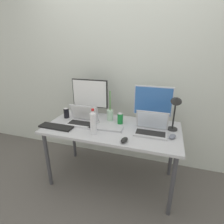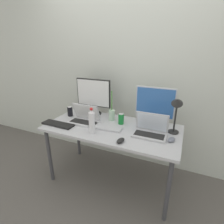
{
  "view_description": "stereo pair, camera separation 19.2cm",
  "coord_description": "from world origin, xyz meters",
  "views": [
    {
      "loc": [
        0.54,
        -1.71,
        1.6
      ],
      "look_at": [
        0.0,
        0.0,
        0.92
      ],
      "focal_mm": 28.0,
      "sensor_mm": 36.0,
      "label": 1
    },
    {
      "loc": [
        0.72,
        -1.64,
        1.6
      ],
      "look_at": [
        0.0,
        0.0,
        0.92
      ],
      "focal_mm": 28.0,
      "sensor_mm": 36.0,
      "label": 2
    }
  ],
  "objects": [
    {
      "name": "ground_plane",
      "position": [
        0.0,
        0.0,
        0.0
      ],
      "size": [
        16.0,
        16.0,
        0.0
      ],
      "primitive_type": "plane",
      "color": "#5B5651"
    },
    {
      "name": "wall_back",
      "position": [
        0.0,
        0.59,
        1.3
      ],
      "size": [
        7.0,
        0.08,
        2.6
      ],
      "primitive_type": "cube",
      "color": "silver",
      "rests_on": "ground"
    },
    {
      "name": "work_desk",
      "position": [
        0.0,
        0.0,
        0.67
      ],
      "size": [
        1.51,
        0.73,
        0.74
      ],
      "color": "#424247",
      "rests_on": "ground"
    },
    {
      "name": "monitor_left",
      "position": [
        -0.39,
        0.28,
        1.0
      ],
      "size": [
        0.48,
        0.2,
        0.47
      ],
      "color": "black",
      "rests_on": "work_desk"
    },
    {
      "name": "monitor_center",
      "position": [
        0.41,
        0.27,
        0.98
      ],
      "size": [
        0.44,
        0.17,
        0.44
      ],
      "color": "silver",
      "rests_on": "work_desk"
    },
    {
      "name": "laptop_silver",
      "position": [
        -0.35,
        -0.01,
        0.79
      ],
      "size": [
        0.35,
        0.22,
        0.22
      ],
      "color": "silver",
      "rests_on": "work_desk"
    },
    {
      "name": "laptop_secondary",
      "position": [
        0.44,
        -0.01,
        0.79
      ],
      "size": [
        0.34,
        0.22,
        0.23
      ],
      "color": "#B7B7BC",
      "rests_on": "work_desk"
    },
    {
      "name": "keyboard_main",
      "position": [
        -0.05,
        -0.06,
        0.75
      ],
      "size": [
        0.38,
        0.16,
        0.02
      ],
      "primitive_type": "cube",
      "rotation": [
        0.0,
        0.0,
        0.07
      ],
      "color": "#B2B2B7",
      "rests_on": "work_desk"
    },
    {
      "name": "keyboard_aux",
      "position": [
        -0.59,
        -0.21,
        0.75
      ],
      "size": [
        0.39,
        0.13,
        0.02
      ],
      "primitive_type": "cube",
      "rotation": [
        0.0,
        0.0,
        -0.02
      ],
      "color": "black",
      "rests_on": "work_desk"
    },
    {
      "name": "mouse_by_keyboard",
      "position": [
        0.65,
        -0.07,
        0.76
      ],
      "size": [
        0.09,
        0.12,
        0.04
      ],
      "primitive_type": "ellipsoid",
      "rotation": [
        0.0,
        0.0,
        -0.39
      ],
      "color": "slate",
      "rests_on": "work_desk"
    },
    {
      "name": "mouse_by_laptop",
      "position": [
        0.21,
        -0.28,
        0.76
      ],
      "size": [
        0.08,
        0.11,
        0.04
      ],
      "primitive_type": "ellipsoid",
      "rotation": [
        0.0,
        0.0,
        -0.25
      ],
      "color": "black",
      "rests_on": "work_desk"
    },
    {
      "name": "water_bottle",
      "position": [
        -0.14,
        -0.21,
        0.87
      ],
      "size": [
        0.07,
        0.07,
        0.28
      ],
      "color": "silver",
      "rests_on": "work_desk"
    },
    {
      "name": "soda_can_near_keyboard",
      "position": [
        0.06,
        0.12,
        0.8
      ],
      "size": [
        0.07,
        0.07,
        0.13
      ],
      "color": "#197F33",
      "rests_on": "work_desk"
    },
    {
      "name": "soda_can_by_laptop",
      "position": [
        -0.63,
        0.09,
        0.8
      ],
      "size": [
        0.07,
        0.07,
        0.13
      ],
      "color": "black",
      "rests_on": "work_desk"
    },
    {
      "name": "bamboo_vase",
      "position": [
        -0.08,
        0.17,
        0.82
      ],
      "size": [
        0.08,
        0.08,
        0.37
      ],
      "color": "#B2D1B7",
      "rests_on": "work_desk"
    },
    {
      "name": "desk_lamp",
      "position": [
        0.65,
        0.09,
        1.02
      ],
      "size": [
        0.11,
        0.18,
        0.42
      ],
      "color": "black",
      "rests_on": "work_desk"
    }
  ]
}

